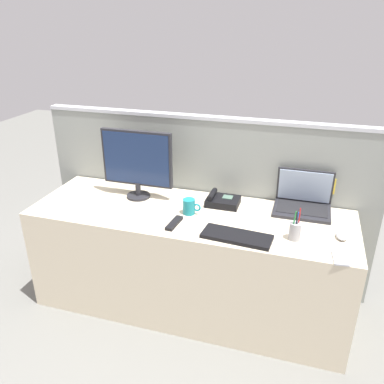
# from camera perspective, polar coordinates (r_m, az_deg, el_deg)

# --- Properties ---
(ground_plane) EXTENTS (10.00, 10.00, 0.00)m
(ground_plane) POSITION_cam_1_polar(r_m,az_deg,el_deg) (2.90, -0.30, -15.64)
(ground_plane) COLOR slate
(desk) EXTENTS (2.05, 0.67, 0.72)m
(desk) POSITION_cam_1_polar(r_m,az_deg,el_deg) (2.69, -0.32, -9.76)
(desk) COLOR beige
(desk) RESTS_ON ground_plane
(cubicle_divider) EXTENTS (2.36, 0.08, 1.25)m
(cubicle_divider) POSITION_cam_1_polar(r_m,az_deg,el_deg) (2.87, 1.90, -1.24)
(cubicle_divider) COLOR gray
(cubicle_divider) RESTS_ON ground_plane
(desktop_monitor) EXTENTS (0.49, 0.16, 0.47)m
(desktop_monitor) POSITION_cam_1_polar(r_m,az_deg,el_deg) (2.65, -7.98, 4.47)
(desktop_monitor) COLOR #232328
(desktop_monitor) RESTS_ON desk
(laptop) EXTENTS (0.35, 0.27, 0.25)m
(laptop) POSITION_cam_1_polar(r_m,az_deg,el_deg) (2.62, 15.77, -1.15)
(laptop) COLOR #232328
(laptop) RESTS_ON desk
(desk_phone) EXTENTS (0.21, 0.17, 0.08)m
(desk_phone) POSITION_cam_1_polar(r_m,az_deg,el_deg) (2.60, 4.35, -1.26)
(desk_phone) COLOR black
(desk_phone) RESTS_ON desk
(keyboard_main) EXTENTS (0.40, 0.18, 0.02)m
(keyboard_main) POSITION_cam_1_polar(r_m,az_deg,el_deg) (2.23, 6.50, -6.41)
(keyboard_main) COLOR black
(keyboard_main) RESTS_ON desk
(computer_mouse_right_hand) EXTENTS (0.07, 0.11, 0.03)m
(computer_mouse_right_hand) POSITION_cam_1_polar(r_m,az_deg,el_deg) (2.37, 20.83, -5.92)
(computer_mouse_right_hand) COLOR #B2B5BC
(computer_mouse_right_hand) RESTS_ON desk
(pen_cup) EXTENTS (0.07, 0.07, 0.19)m
(pen_cup) POSITION_cam_1_polar(r_m,az_deg,el_deg) (2.26, 14.69, -5.43)
(pen_cup) COLOR #99999E
(pen_cup) RESTS_ON desk
(cell_phone_silver_slab) EXTENTS (0.09, 0.14, 0.01)m
(cell_phone_silver_slab) POSITION_cam_1_polar(r_m,az_deg,el_deg) (2.19, 20.67, -8.94)
(cell_phone_silver_slab) COLOR #B7BAC1
(cell_phone_silver_slab) RESTS_ON desk
(cell_phone_white_slab) EXTENTS (0.10, 0.15, 0.01)m
(cell_phone_white_slab) POSITION_cam_1_polar(r_m,az_deg,el_deg) (2.63, -15.86, -2.43)
(cell_phone_white_slab) COLOR silver
(cell_phone_white_slab) RESTS_ON desk
(tv_remote) EXTENTS (0.06, 0.17, 0.02)m
(tv_remote) POSITION_cam_1_polar(r_m,az_deg,el_deg) (2.36, -2.60, -4.52)
(tv_remote) COLOR black
(tv_remote) RESTS_ON desk
(coffee_mug) EXTENTS (0.11, 0.08, 0.10)m
(coffee_mug) POSITION_cam_1_polar(r_m,az_deg,el_deg) (2.47, -0.34, -2.12)
(coffee_mug) COLOR #197A84
(coffee_mug) RESTS_ON desk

